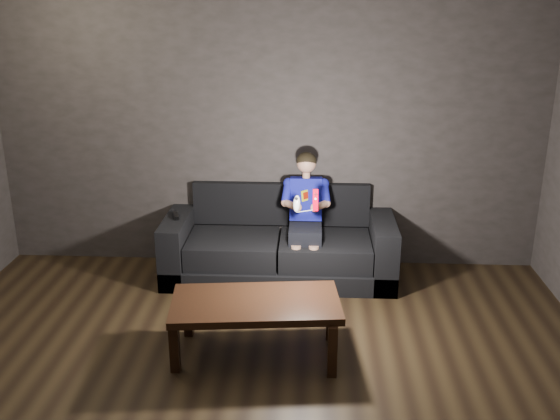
{
  "coord_description": "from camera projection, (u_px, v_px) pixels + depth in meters",
  "views": [
    {
      "loc": [
        0.39,
        -3.06,
        2.46
      ],
      "look_at": [
        0.15,
        1.55,
        0.85
      ],
      "focal_mm": 40.0,
      "sensor_mm": 36.0,
      "label": 1
    }
  ],
  "objects": [
    {
      "name": "back_wall",
      "position": [
        269.0,
        123.0,
        5.63
      ],
      "size": [
        5.0,
        0.04,
        2.7
      ],
      "primitive_type": "cube",
      "color": "#332F2C",
      "rests_on": "ground"
    },
    {
      "name": "sofa",
      "position": [
        280.0,
        247.0,
        5.71
      ],
      "size": [
        2.06,
        0.89,
        0.8
      ],
      "color": "black",
      "rests_on": "floor"
    },
    {
      "name": "child",
      "position": [
        306.0,
        207.0,
        5.51
      ],
      "size": [
        0.43,
        0.53,
        1.05
      ],
      "color": "black",
      "rests_on": "sofa"
    },
    {
      "name": "wii_remote_red",
      "position": [
        315.0,
        200.0,
        5.06
      ],
      "size": [
        0.05,
        0.07,
        0.18
      ],
      "color": "red",
      "rests_on": "child"
    },
    {
      "name": "nunchuk_white",
      "position": [
        297.0,
        204.0,
        5.08
      ],
      "size": [
        0.07,
        0.1,
        0.15
      ],
      "color": "white",
      "rests_on": "child"
    },
    {
      "name": "wii_remote_black",
      "position": [
        176.0,
        216.0,
        5.58
      ],
      "size": [
        0.08,
        0.17,
        0.03
      ],
      "color": "black",
      "rests_on": "sofa"
    },
    {
      "name": "coffee_table",
      "position": [
        256.0,
        308.0,
        4.37
      ],
      "size": [
        1.23,
        0.7,
        0.43
      ],
      "color": "black",
      "rests_on": "floor"
    }
  ]
}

